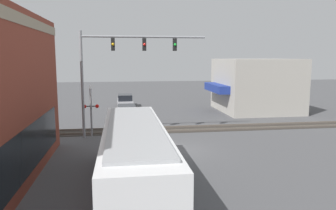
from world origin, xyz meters
The scene contains 9 objects.
ground_plane centered at (0.00, 0.00, 0.00)m, with size 120.00×120.00×0.00m, color #4C4C4F.
shop_building centered at (14.09, -11.32, 2.84)m, with size 8.32×8.93×5.70m.
city_bus centered at (-6.33, 2.80, 1.69)m, with size 11.54×2.59×3.05m.
traffic_signal_gantry centered at (4.14, 3.33, 5.79)m, with size 0.42×9.07×7.74m.
crossing_signal centered at (4.47, 5.51, 2.30)m, with size 1.41×1.18×3.81m.
rail_track_near centered at (6.00, 0.00, 0.03)m, with size 2.60×60.00×0.15m.
parked_car_grey centered at (10.61, 2.80, 0.67)m, with size 4.83×1.82×1.42m.
parked_car_silver centered at (19.00, 2.80, 0.70)m, with size 4.52×1.82×1.52m.
pedestrian_at_crossing centered at (5.05, 4.24, 0.94)m, with size 0.34×0.34×1.82m.
Camera 1 is at (-19.92, 3.34, 5.88)m, focal length 35.00 mm.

